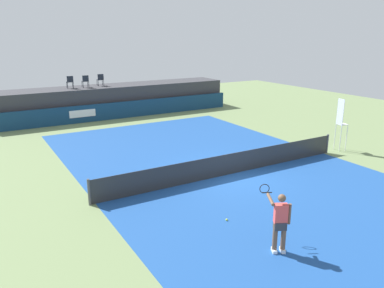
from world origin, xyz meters
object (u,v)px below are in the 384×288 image
at_px(spectator_chair_center, 100,79).
at_px(net_post_near, 89,192).
at_px(spectator_chair_left, 85,81).
at_px(tennis_player, 280,221).
at_px(spectator_chair_far_left, 70,81).
at_px(net_post_far, 327,144).
at_px(tennis_ball, 227,220).
at_px(umpire_chair, 341,121).

xyz_separation_m(spectator_chair_center, net_post_near, (-5.40, -15.42, -2.19)).
bearing_deg(spectator_chair_left, tennis_player, -91.19).
xyz_separation_m(spectator_chair_far_left, net_post_far, (9.28, -15.19, -2.19)).
bearing_deg(tennis_player, spectator_chair_center, 85.52).
distance_m(spectator_chair_far_left, tennis_ball, 18.89).
relative_size(spectator_chair_left, net_post_far, 0.89).
height_order(net_post_far, tennis_player, tennis_player).
bearing_deg(tennis_ball, spectator_chair_center, 84.44).
height_order(spectator_chair_left, net_post_far, spectator_chair_left).
bearing_deg(tennis_ball, spectator_chair_left, 88.10).
xyz_separation_m(spectator_chair_left, tennis_player, (-0.43, -20.80, -1.73)).
bearing_deg(net_post_far, umpire_chair, 0.96).
height_order(spectator_chair_far_left, tennis_ball, spectator_chair_far_left).
height_order(spectator_chair_far_left, net_post_far, spectator_chair_far_left).
distance_m(spectator_chair_center, net_post_near, 16.48).
distance_m(spectator_chair_left, net_post_near, 15.77).
distance_m(spectator_chair_center, tennis_ball, 19.19).
bearing_deg(net_post_near, spectator_chair_far_left, 78.40).
height_order(net_post_near, tennis_ball, net_post_near).
distance_m(spectator_chair_center, net_post_far, 17.07).
bearing_deg(spectator_chair_center, spectator_chair_left, -163.32).
distance_m(spectator_chair_far_left, spectator_chair_center, 2.29).
relative_size(spectator_chair_far_left, umpire_chair, 0.32).
height_order(spectator_chair_center, umpire_chair, spectator_chair_center).
bearing_deg(net_post_far, spectator_chair_center, 114.41).
relative_size(net_post_far, tennis_player, 0.56).
relative_size(net_post_near, net_post_far, 1.00).
relative_size(spectator_chair_left, spectator_chair_center, 1.00).
bearing_deg(spectator_chair_far_left, umpire_chair, -56.18).
xyz_separation_m(spectator_chair_far_left, net_post_near, (-3.12, -15.19, -2.19)).
bearing_deg(spectator_chair_center, tennis_ball, -95.56).
bearing_deg(spectator_chair_left, net_post_near, -105.51).
distance_m(spectator_chair_center, umpire_chair, 17.34).
bearing_deg(tennis_player, net_post_far, 33.59).
bearing_deg(tennis_player, tennis_ball, 94.62).
bearing_deg(spectator_chair_center, net_post_far, -65.59).
xyz_separation_m(umpire_chair, net_post_near, (-13.29, -0.01, -1.09)).
bearing_deg(net_post_far, tennis_player, -146.41).
bearing_deg(spectator_chair_left, tennis_ball, -91.90).
distance_m(tennis_player, tennis_ball, 2.44).
distance_m(spectator_chair_left, tennis_ball, 18.75).
height_order(net_post_near, tennis_player, tennis_player).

